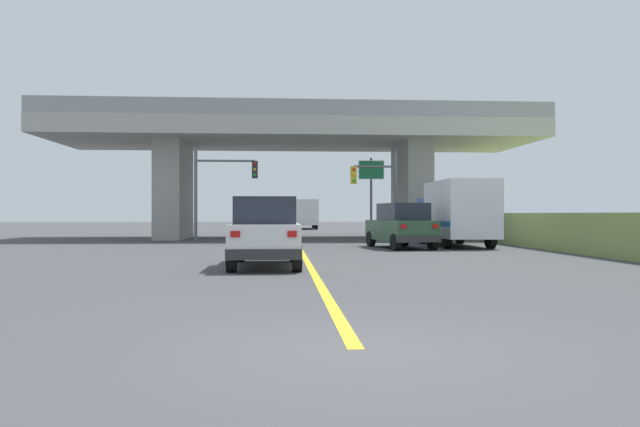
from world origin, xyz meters
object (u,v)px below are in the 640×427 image
at_px(box_truck, 456,212).
at_px(highway_sign, 371,179).
at_px(semi_truck_distant, 305,214).
at_px(traffic_signal_nearside, 380,186).
at_px(suv_lead, 266,232).
at_px(traffic_signal_farside, 218,182).
at_px(suv_crossing, 401,226).

relative_size(box_truck, highway_sign, 1.38).
xyz_separation_m(box_truck, semi_truck_distant, (-5.80, 33.60, -0.03)).
bearing_deg(highway_sign, traffic_signal_nearside, -89.37).
bearing_deg(semi_truck_distant, highway_sign, -83.54).
distance_m(suv_lead, box_truck, 13.73).
distance_m(box_truck, traffic_signal_nearside, 5.85).
bearing_deg(traffic_signal_farside, suv_crossing, -37.64).
height_order(suv_lead, traffic_signal_farside, traffic_signal_farside).
height_order(traffic_signal_nearside, semi_truck_distant, traffic_signal_nearside).
xyz_separation_m(suv_crossing, box_truck, (2.95, 1.51, 0.60)).
bearing_deg(traffic_signal_nearside, box_truck, -59.75).
height_order(traffic_signal_nearside, traffic_signal_farside, traffic_signal_farside).
height_order(box_truck, highway_sign, highway_sign).
bearing_deg(traffic_signal_farside, suv_lead, -79.23).
distance_m(suv_crossing, box_truck, 3.37).
distance_m(traffic_signal_nearside, highway_sign, 2.98).
xyz_separation_m(traffic_signal_farside, highway_sign, (8.90, 2.52, 0.31)).
height_order(suv_lead, traffic_signal_nearside, traffic_signal_nearside).
distance_m(box_truck, highway_sign, 8.58).
xyz_separation_m(suv_crossing, highway_sign, (0.07, 9.33, 2.61)).
bearing_deg(box_truck, traffic_signal_farside, 155.77).
bearing_deg(suv_crossing, semi_truck_distant, 84.96).
relative_size(suv_lead, highway_sign, 0.93).
bearing_deg(traffic_signal_farside, box_truck, -24.23).
xyz_separation_m(suv_lead, semi_truck_distant, (2.97, 44.15, 0.56)).
height_order(suv_crossing, box_truck, box_truck).
distance_m(traffic_signal_farside, highway_sign, 9.26).
height_order(suv_lead, box_truck, box_truck).
distance_m(box_truck, semi_truck_distant, 34.10).
relative_size(box_truck, traffic_signal_farside, 1.30).
bearing_deg(highway_sign, semi_truck_distant, 96.46).
height_order(box_truck, traffic_signal_nearside, traffic_signal_nearside).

